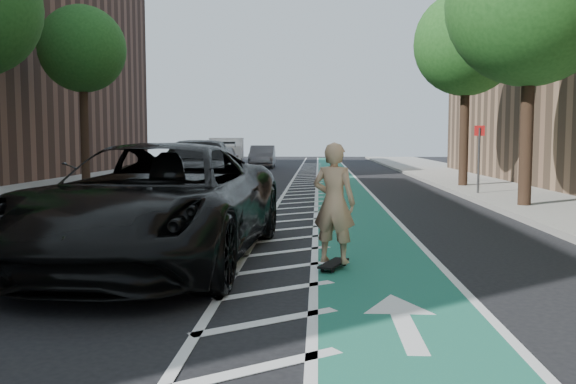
# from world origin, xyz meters

# --- Properties ---
(ground) EXTENTS (120.00, 120.00, 0.00)m
(ground) POSITION_xyz_m (0.00, 0.00, 0.00)
(ground) COLOR black
(ground) RESTS_ON ground
(bike_lane) EXTENTS (2.00, 90.00, 0.01)m
(bike_lane) POSITION_xyz_m (3.00, 10.00, 0.01)
(bike_lane) COLOR #1C6259
(bike_lane) RESTS_ON ground
(buffer_strip) EXTENTS (1.40, 90.00, 0.01)m
(buffer_strip) POSITION_xyz_m (1.50, 10.00, 0.01)
(buffer_strip) COLOR silver
(buffer_strip) RESTS_ON ground
(sidewalk_right) EXTENTS (5.00, 90.00, 0.15)m
(sidewalk_right) POSITION_xyz_m (9.50, 10.00, 0.07)
(sidewalk_right) COLOR gray
(sidewalk_right) RESTS_ON ground
(curb_right) EXTENTS (0.12, 90.00, 0.16)m
(curb_right) POSITION_xyz_m (7.05, 10.00, 0.08)
(curb_right) COLOR gray
(curb_right) RESTS_ON ground
(curb_left) EXTENTS (0.12, 90.00, 0.16)m
(curb_left) POSITION_xyz_m (-7.05, 10.00, 0.08)
(curb_left) COLOR gray
(curb_left) RESTS_ON ground
(tree_r_c) EXTENTS (4.20, 4.20, 7.90)m
(tree_r_c) POSITION_xyz_m (7.90, 8.00, 5.77)
(tree_r_c) COLOR #382619
(tree_r_c) RESTS_ON ground
(tree_r_d) EXTENTS (4.20, 4.20, 7.90)m
(tree_r_d) POSITION_xyz_m (7.90, 16.00, 5.77)
(tree_r_d) COLOR #382619
(tree_r_d) RESTS_ON ground
(tree_l_d) EXTENTS (4.20, 4.20, 7.90)m
(tree_l_d) POSITION_xyz_m (-7.90, 16.00, 5.77)
(tree_l_d) COLOR #382619
(tree_l_d) RESTS_ON ground
(sign_post) EXTENTS (0.35, 0.08, 2.47)m
(sign_post) POSITION_xyz_m (7.60, 12.00, 1.35)
(sign_post) COLOR #4C4C4C
(sign_post) RESTS_ON ground
(skateboard) EXTENTS (0.52, 0.86, 0.11)m
(skateboard) POSITION_xyz_m (2.30, -0.01, 0.09)
(skateboard) COLOR black
(skateboard) RESTS_ON ground
(skateboarder) EXTENTS (0.79, 0.66, 1.86)m
(skateboarder) POSITION_xyz_m (2.30, -0.01, 1.04)
(skateboarder) COLOR tan
(skateboarder) RESTS_ON skateboard
(suv_near) EXTENTS (3.60, 7.20, 1.96)m
(suv_near) POSITION_xyz_m (-0.58, 0.43, 0.98)
(suv_near) COLOR black
(suv_near) RESTS_ON ground
(suv_far) EXTENTS (3.20, 6.98, 1.98)m
(suv_far) POSITION_xyz_m (-2.40, 12.96, 0.99)
(suv_far) COLOR black
(suv_far) RESTS_ON ground
(car_silver) EXTENTS (2.42, 5.11, 1.69)m
(car_silver) POSITION_xyz_m (-3.32, 23.96, 0.84)
(car_silver) COLOR gray
(car_silver) RESTS_ON ground
(car_grey) EXTENTS (1.81, 4.78, 1.56)m
(car_grey) POSITION_xyz_m (-1.84, 32.99, 0.78)
(car_grey) COLOR slate
(car_grey) RESTS_ON ground
(box_truck) EXTENTS (2.74, 5.22, 2.09)m
(box_truck) POSITION_xyz_m (-4.33, 32.92, 0.96)
(box_truck) COLOR white
(box_truck) RESTS_ON ground
(barrel_a) EXTENTS (0.75, 0.75, 1.02)m
(barrel_a) POSITION_xyz_m (-2.20, 8.89, 0.48)
(barrel_a) COLOR #DA590B
(barrel_a) RESTS_ON ground
(barrel_b) EXTENTS (0.68, 0.68, 0.92)m
(barrel_b) POSITION_xyz_m (-3.60, 10.56, 0.44)
(barrel_b) COLOR #F2550C
(barrel_b) RESTS_ON ground
(barrel_c) EXTENTS (0.62, 0.62, 0.84)m
(barrel_c) POSITION_xyz_m (-4.00, 14.99, 0.40)
(barrel_c) COLOR #FC5B0D
(barrel_c) RESTS_ON ground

